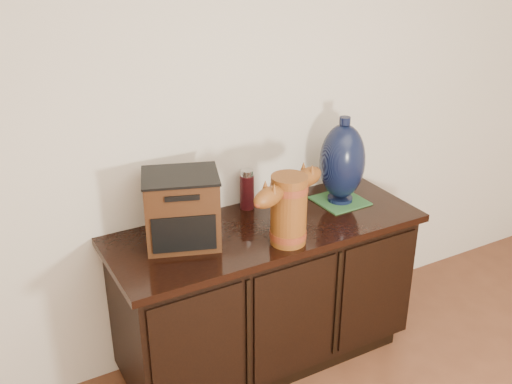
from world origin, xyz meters
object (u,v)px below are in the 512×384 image
sideboard (266,294)px  tv_radio (182,209)px  spray_can (247,189)px  lamp_base (342,162)px  terracotta_vessel (289,206)px

sideboard → tv_radio: 0.66m
spray_can → sideboard: bearing=-92.8°
sideboard → lamp_base: 0.73m
terracotta_vessel → tv_radio: 0.45m
lamp_base → terracotta_vessel: bearing=-153.1°
lamp_base → sideboard: bearing=-173.4°
terracotta_vessel → sideboard: bearing=71.1°
sideboard → tv_radio: bearing=173.2°
terracotta_vessel → tv_radio: bearing=130.1°
tv_radio → spray_can: (0.40, 0.16, -0.06)m
terracotta_vessel → lamp_base: size_ratio=1.01×
lamp_base → spray_can: bearing=160.1°
tv_radio → spray_can: size_ratio=1.93×
spray_can → tv_radio: bearing=-157.8°
sideboard → terracotta_vessel: 0.57m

